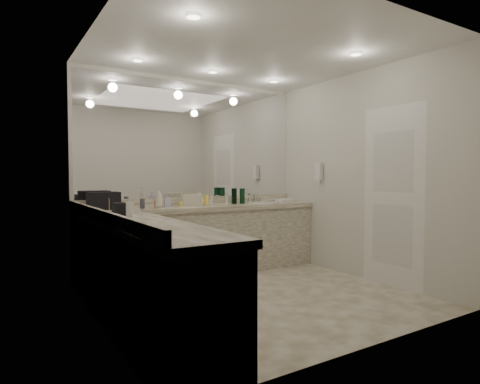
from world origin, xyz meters
TOP-DOWN VIEW (x-y plane):
  - floor at (0.00, 0.00)m, footprint 3.20×3.20m
  - ceiling at (0.00, 0.00)m, footprint 3.20×3.20m
  - wall_back at (0.00, 1.50)m, footprint 3.20×0.02m
  - wall_left at (-1.60, 0.00)m, footprint 0.02×3.00m
  - wall_right at (1.60, 0.00)m, footprint 0.02×3.00m
  - vanity_back_base at (0.00, 1.20)m, footprint 3.20×0.60m
  - vanity_back_top at (0.00, 1.19)m, footprint 3.20×0.64m
  - vanity_left_base at (-1.30, -0.30)m, footprint 0.60×2.40m
  - vanity_left_top at (-1.29, -0.30)m, footprint 0.64×2.42m
  - backsplash_back at (0.00, 1.48)m, footprint 3.20×0.04m
  - backsplash_left at (-1.58, 0.00)m, footprint 0.04×3.00m
  - mirror_back at (0.00, 1.49)m, footprint 3.12×0.01m
  - mirror_left at (-1.59, 0.00)m, footprint 0.01×2.92m
  - sink at (0.95, 1.20)m, footprint 0.44×0.44m
  - faucet at (0.95, 1.41)m, footprint 0.24×0.16m
  - wall_phone at (1.56, 0.70)m, footprint 0.06×0.10m
  - door at (1.59, -0.50)m, footprint 0.02×0.82m
  - black_toiletry_bag at (-1.27, 1.25)m, footprint 0.36×0.24m
  - black_bag_spill at (-1.30, 0.46)m, footprint 0.12×0.24m
  - cream_cosmetic_case at (-0.18, 1.22)m, footprint 0.28×0.19m
  - hand_towel at (1.39, 1.24)m, footprint 0.25×0.17m
  - lotion_left at (-1.30, 0.13)m, footprint 0.07×0.07m
  - soap_bottle_a at (-0.63, 1.18)m, footprint 0.12×0.12m
  - soap_bottle_b at (-0.50, 1.22)m, footprint 0.08×0.08m
  - soap_bottle_c at (-0.04, 1.25)m, footprint 0.18×0.18m
  - green_bottle_0 at (0.48, 1.23)m, footprint 0.06×0.06m
  - green_bottle_1 at (0.51, 1.28)m, footprint 0.07×0.07m
  - green_bottle_2 at (0.60, 1.21)m, footprint 0.07×0.07m
  - amenity_bottle_0 at (-1.22, 1.28)m, footprint 0.06×0.06m
  - amenity_bottle_1 at (0.07, 1.26)m, footprint 0.06×0.06m
  - amenity_bottle_2 at (-0.64, 1.23)m, footprint 0.06×0.06m
  - amenity_bottle_3 at (-0.35, 1.16)m, footprint 0.05×0.05m
  - amenity_bottle_4 at (-0.84, 1.16)m, footprint 0.06×0.06m
  - amenity_bottle_5 at (-1.23, 1.17)m, footprint 0.07×0.07m
  - amenity_bottle_6 at (0.00, 1.33)m, footprint 0.06×0.06m
  - amenity_bottle_7 at (0.44, 1.34)m, footprint 0.06×0.06m
  - amenity_bottle_8 at (0.13, 1.25)m, footprint 0.04×0.04m

SIDE VIEW (x-z plane):
  - floor at x=0.00m, z-range 0.00..0.00m
  - vanity_back_base at x=0.00m, z-range 0.00..0.84m
  - vanity_left_base at x=-1.30m, z-range 0.00..0.84m
  - vanity_back_top at x=0.00m, z-range 0.84..0.90m
  - vanity_left_top at x=-1.29m, z-range 0.84..0.90m
  - sink at x=0.95m, z-range 0.88..0.91m
  - hand_towel at x=1.39m, z-range 0.90..0.94m
  - amenity_bottle_0 at x=-1.22m, z-range 0.90..0.97m
  - amenity_bottle_3 at x=-0.35m, z-range 0.90..0.97m
  - amenity_bottle_2 at x=-0.64m, z-range 0.90..0.99m
  - backsplash_back at x=0.00m, z-range 0.90..1.00m
  - backsplash_left at x=-1.58m, z-range 0.90..1.00m
  - amenity_bottle_7 at x=0.44m, z-range 0.90..1.01m
  - amenity_bottle_4 at x=-0.84m, z-range 0.90..1.01m
  - amenity_bottle_8 at x=0.13m, z-range 0.90..1.02m
  - amenity_bottle_6 at x=0.00m, z-range 0.90..1.03m
  - black_bag_spill at x=-1.30m, z-range 0.90..1.03m
  - amenity_bottle_1 at x=0.07m, z-range 0.90..1.03m
  - amenity_bottle_5 at x=-1.23m, z-range 0.90..1.04m
  - faucet at x=0.95m, z-range 0.90..1.04m
  - cream_cosmetic_case at x=-0.18m, z-range 0.90..1.05m
  - lotion_left at x=-1.30m, z-range 0.90..1.06m
  - soap_bottle_b at x=-0.50m, z-range 0.90..1.06m
  - soap_bottle_c at x=-0.04m, z-range 0.90..1.08m
  - black_toiletry_bag at x=-1.27m, z-range 0.90..1.10m
  - green_bottle_2 at x=0.60m, z-range 0.90..1.11m
  - green_bottle_1 at x=0.51m, z-range 0.90..1.12m
  - green_bottle_0 at x=0.48m, z-range 0.90..1.12m
  - soap_bottle_a at x=-0.63m, z-range 0.90..1.13m
  - door at x=1.59m, z-range 0.00..2.10m
  - wall_back at x=0.00m, z-range 0.00..2.60m
  - wall_left at x=-1.60m, z-range 0.00..2.60m
  - wall_right at x=1.60m, z-range 0.00..2.60m
  - wall_phone at x=1.56m, z-range 1.23..1.47m
  - mirror_back at x=0.00m, z-range 1.00..2.55m
  - mirror_left at x=-1.59m, z-range 1.00..2.55m
  - ceiling at x=0.00m, z-range 2.60..2.60m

